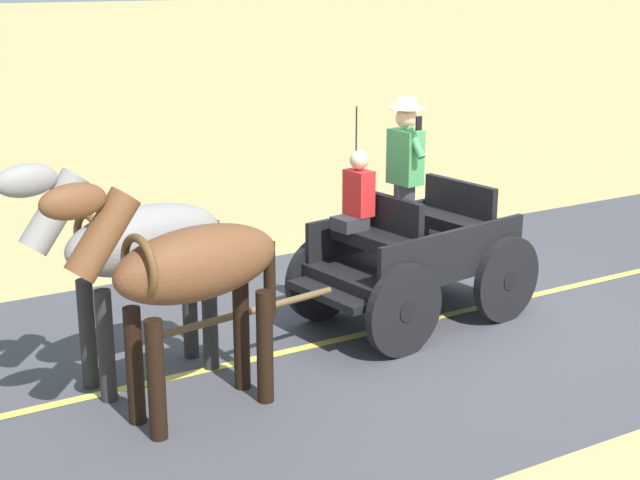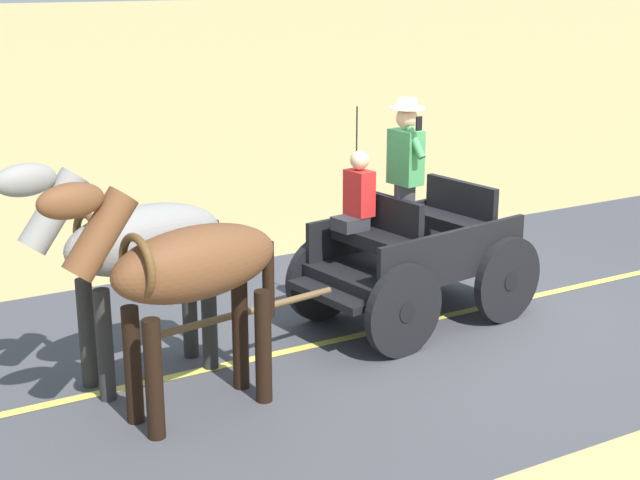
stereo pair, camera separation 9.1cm
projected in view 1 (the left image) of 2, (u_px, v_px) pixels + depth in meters
name	position (u px, v px, depth m)	size (l,w,h in m)	color
ground_plane	(450.00, 315.00, 10.46)	(200.00, 200.00, 0.00)	tan
road_surface	(450.00, 315.00, 10.46)	(5.91, 160.00, 0.01)	#424247
road_centre_stripe	(450.00, 314.00, 10.46)	(0.12, 160.00, 0.00)	#DBCC4C
horse_drawn_carriage	(410.00, 251.00, 10.04)	(1.74, 4.51, 2.50)	black
horse_near_side	(186.00, 271.00, 7.75)	(0.79, 2.15, 2.21)	brown
horse_off_side	(135.00, 247.00, 8.43)	(0.79, 2.15, 2.21)	gray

